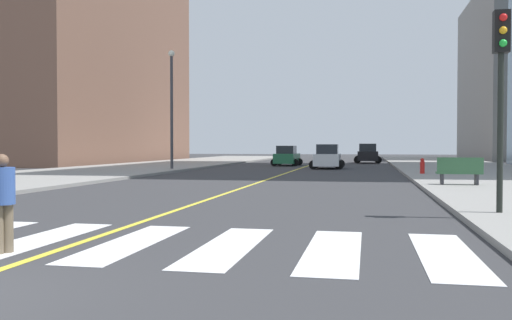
{
  "coord_description": "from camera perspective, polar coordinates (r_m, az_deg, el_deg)",
  "views": [
    {
      "loc": [
        5.04,
        -5.2,
        1.74
      ],
      "look_at": [
        -0.59,
        22.73,
        1.01
      ],
      "focal_mm": 38.64,
      "sensor_mm": 36.0,
      "label": 1
    }
  ],
  "objects": [
    {
      "name": "car_green_nearest",
      "position": [
        48.45,
        3.22,
        0.38
      ],
      "size": [
        2.52,
        3.97,
        1.75
      ],
      "rotation": [
        0.0,
        0.0,
        -0.03
      ],
      "color": "#236B42",
      "rests_on": "ground"
    },
    {
      "name": "lane_divider_paint",
      "position": [
        45.51,
        5.04,
        -0.72
      ],
      "size": [
        0.16,
        80.0,
        0.01
      ],
      "primitive_type": "cube",
      "color": "yellow",
      "rests_on": "ground"
    },
    {
      "name": "street_lamp",
      "position": [
        39.05,
        -8.73,
        6.18
      ],
      "size": [
        0.44,
        0.44,
        8.25
      ],
      "color": "#38383D",
      "rests_on": "sidewalk_kerb_west"
    },
    {
      "name": "low_rise_brick_west",
      "position": [
        63.54,
        -18.58,
        10.13
      ],
      "size": [
        16.0,
        32.0,
        22.79
      ],
      "primitive_type": "cube",
      "color": "brown",
      "rests_on": "ground"
    },
    {
      "name": "traffic_light_near_corner",
      "position": [
        14.45,
        24.04,
        8.42
      ],
      "size": [
        0.36,
        0.41,
        4.8
      ],
      "rotation": [
        0.0,
        0.0,
        3.14
      ],
      "color": "black",
      "rests_on": "sidewalk_kerb_east"
    },
    {
      "name": "fire_hydrant",
      "position": [
        33.03,
        16.84,
        -0.61
      ],
      "size": [
        0.26,
        0.26,
        0.89
      ],
      "color": "red",
      "rests_on": "sidewalk_kerb_east"
    },
    {
      "name": "car_white_second",
      "position": [
        42.44,
        7.4,
        0.28
      ],
      "size": [
        2.63,
        4.19,
        1.86
      ],
      "rotation": [
        0.0,
        0.0,
        3.15
      ],
      "color": "silver",
      "rests_on": "ground"
    },
    {
      "name": "car_black_third",
      "position": [
        57.12,
        11.48,
        0.62
      ],
      "size": [
        2.77,
        4.42,
        1.97
      ],
      "rotation": [
        0.0,
        0.0,
        3.15
      ],
      "color": "black",
      "rests_on": "ground"
    },
    {
      "name": "crosswalk_paint",
      "position": [
        10.63,
        -17.26,
        -8.0
      ],
      "size": [
        13.5,
        4.0,
        0.01
      ],
      "color": "silver",
      "rests_on": "ground"
    },
    {
      "name": "sidewalk_kerb_west",
      "position": [
        30.58,
        -22.95,
        -1.77
      ],
      "size": [
        10.0,
        120.0,
        0.15
      ],
      "primitive_type": "cube",
      "color": "gray",
      "rests_on": "ground"
    },
    {
      "name": "pedestrian_crossing",
      "position": [
        9.79,
        -24.79,
        -3.67
      ],
      "size": [
        0.4,
        0.4,
        1.61
      ],
      "rotation": [
        0.0,
        0.0,
        4.27
      ],
      "color": "brown",
      "rests_on": "ground"
    },
    {
      "name": "park_bench",
      "position": [
        24.01,
        20.31,
        -1.13
      ],
      "size": [
        1.8,
        0.57,
        1.12
      ],
      "rotation": [
        0.0,
        0.0,
        1.57
      ],
      "color": "#33603D",
      "rests_on": "sidewalk_kerb_east"
    }
  ]
}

